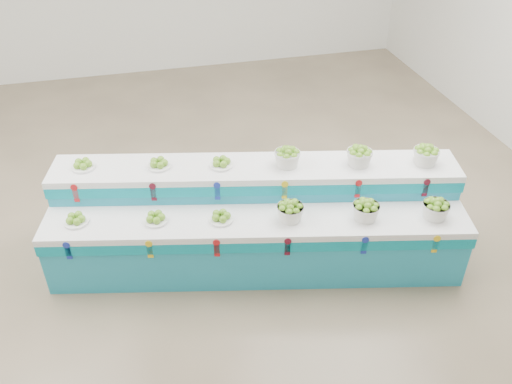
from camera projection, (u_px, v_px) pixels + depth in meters
ground at (177, 235)px, 6.27m from camera, size 10.00×10.00×0.00m
display_stand at (256, 220)px, 5.69m from camera, size 4.44×2.01×1.02m
plate_lower_left at (76, 219)px, 5.29m from camera, size 0.30×0.30×0.10m
plate_lower_mid at (155, 217)px, 5.30m from camera, size 0.30×0.30×0.10m
plate_lower_right at (221, 216)px, 5.32m from camera, size 0.30×0.30×0.10m
basket_lower_left at (290, 211)px, 5.30m from camera, size 0.32×0.32×0.21m
basket_lower_mid at (366, 210)px, 5.32m from camera, size 0.32×0.32×0.21m
basket_lower_right at (436, 209)px, 5.33m from camera, size 0.32×0.32×0.21m
plate_upper_left at (83, 164)px, 5.55m from camera, size 0.30×0.30×0.10m
plate_upper_mid at (159, 163)px, 5.56m from camera, size 0.30×0.30×0.10m
plate_upper_right at (221, 162)px, 5.58m from camera, size 0.30×0.30×0.10m
basket_upper_left at (287, 157)px, 5.56m from camera, size 0.32×0.32×0.21m
basket_upper_mid at (359, 156)px, 5.58m from camera, size 0.32×0.32×0.21m
basket_upper_right at (426, 155)px, 5.59m from camera, size 0.32×0.32×0.21m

